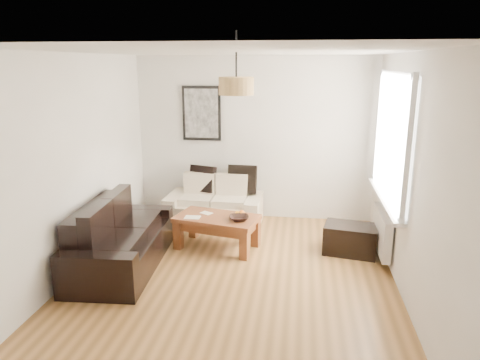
# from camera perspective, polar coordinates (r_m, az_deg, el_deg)

# --- Properties ---
(floor) EXTENTS (4.50, 4.50, 0.00)m
(floor) POSITION_cam_1_polar(r_m,az_deg,el_deg) (5.42, -0.91, -12.44)
(floor) COLOR brown
(floor) RESTS_ON ground
(ceiling) EXTENTS (3.80, 4.50, 0.00)m
(ceiling) POSITION_cam_1_polar(r_m,az_deg,el_deg) (4.82, -1.04, 16.23)
(ceiling) COLOR white
(ceiling) RESTS_ON floor
(wall_back) EXTENTS (3.80, 0.04, 2.60)m
(wall_back) POSITION_cam_1_polar(r_m,az_deg,el_deg) (7.14, 1.85, 5.30)
(wall_back) COLOR silver
(wall_back) RESTS_ON floor
(wall_front) EXTENTS (3.80, 0.04, 2.60)m
(wall_front) POSITION_cam_1_polar(r_m,az_deg,el_deg) (2.87, -8.07, -9.63)
(wall_front) COLOR silver
(wall_front) RESTS_ON floor
(wall_left) EXTENTS (0.04, 4.50, 2.60)m
(wall_left) POSITION_cam_1_polar(r_m,az_deg,el_deg) (5.57, -20.65, 1.62)
(wall_left) COLOR silver
(wall_left) RESTS_ON floor
(wall_right) EXTENTS (0.04, 4.50, 2.60)m
(wall_right) POSITION_cam_1_polar(r_m,az_deg,el_deg) (5.03, 20.93, 0.25)
(wall_right) COLOR silver
(wall_right) RESTS_ON floor
(window_bay) EXTENTS (0.14, 1.90, 1.60)m
(window_bay) POSITION_cam_1_polar(r_m,az_deg,el_deg) (5.73, 19.11, 5.16)
(window_bay) COLOR white
(window_bay) RESTS_ON wall_right
(radiator) EXTENTS (0.10, 0.90, 0.52)m
(radiator) POSITION_cam_1_polar(r_m,az_deg,el_deg) (6.04, 17.76, -6.30)
(radiator) COLOR white
(radiator) RESTS_ON wall_right
(poster) EXTENTS (0.62, 0.04, 0.87)m
(poster) POSITION_cam_1_polar(r_m,az_deg,el_deg) (7.20, -4.96, 8.54)
(poster) COLOR black
(poster) RESTS_ON wall_back
(pendant_shade) EXTENTS (0.40, 0.40, 0.20)m
(pendant_shade) POSITION_cam_1_polar(r_m,az_deg,el_deg) (5.12, -0.48, 12.01)
(pendant_shade) COLOR tan
(pendant_shade) RESTS_ON ceiling
(loveseat_cream) EXTENTS (1.49, 0.83, 0.73)m
(loveseat_cream) POSITION_cam_1_polar(r_m,az_deg,el_deg) (7.00, -3.33, -2.80)
(loveseat_cream) COLOR #B9AC94
(loveseat_cream) RESTS_ON floor
(sofa_leather) EXTENTS (1.00, 1.88, 0.79)m
(sofa_leather) POSITION_cam_1_polar(r_m,az_deg,el_deg) (5.74, -15.06, -7.01)
(sofa_leather) COLOR black
(sofa_leather) RESTS_ON floor
(coffee_table) EXTENTS (1.21, 0.83, 0.45)m
(coffee_table) POSITION_cam_1_polar(r_m,az_deg,el_deg) (6.16, -2.94, -6.68)
(coffee_table) COLOR brown
(coffee_table) RESTS_ON floor
(ottoman) EXTENTS (0.76, 0.56, 0.39)m
(ottoman) POSITION_cam_1_polar(r_m,az_deg,el_deg) (6.17, 14.02, -7.39)
(ottoman) COLOR black
(ottoman) RESTS_ON floor
(cushion_left) EXTENTS (0.44, 0.24, 0.42)m
(cushion_left) POSITION_cam_1_polar(r_m,az_deg,el_deg) (7.12, -4.86, 0.17)
(cushion_left) COLOR black
(cushion_left) RESTS_ON loveseat_cream
(cushion_right) EXTENTS (0.45, 0.15, 0.45)m
(cushion_right) POSITION_cam_1_polar(r_m,az_deg,el_deg) (7.01, 0.30, 0.10)
(cushion_right) COLOR black
(cushion_right) RESTS_ON loveseat_cream
(fruit_bowl) EXTENTS (0.31, 0.31, 0.06)m
(fruit_bowl) POSITION_cam_1_polar(r_m,az_deg,el_deg) (5.90, -0.12, -4.94)
(fruit_bowl) COLOR black
(fruit_bowl) RESTS_ON coffee_table
(orange_a) EXTENTS (0.09, 0.09, 0.09)m
(orange_a) POSITION_cam_1_polar(r_m,az_deg,el_deg) (6.07, 0.21, -4.30)
(orange_a) COLOR orange
(orange_a) RESTS_ON fruit_bowl
(orange_b) EXTENTS (0.11, 0.11, 0.09)m
(orange_b) POSITION_cam_1_polar(r_m,az_deg,el_deg) (6.05, 0.22, -4.36)
(orange_b) COLOR orange
(orange_b) RESTS_ON fruit_bowl
(orange_c) EXTENTS (0.08, 0.08, 0.06)m
(orange_c) POSITION_cam_1_polar(r_m,az_deg,el_deg) (6.07, -0.35, -4.29)
(orange_c) COLOR #FF9D15
(orange_c) RESTS_ON fruit_bowl
(papers) EXTENTS (0.21, 0.15, 0.01)m
(papers) POSITION_cam_1_polar(r_m,az_deg,el_deg) (6.06, -6.13, -4.79)
(papers) COLOR silver
(papers) RESTS_ON coffee_table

